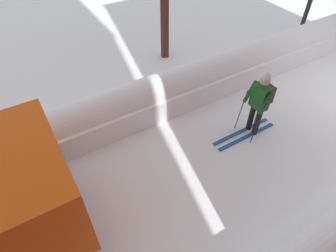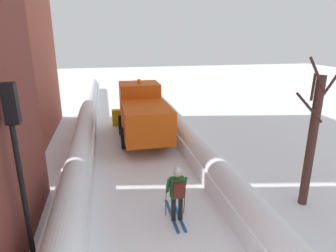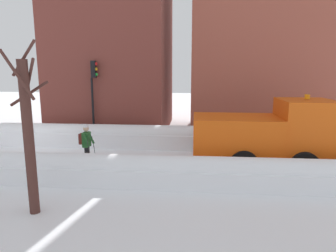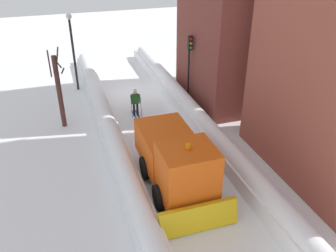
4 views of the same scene
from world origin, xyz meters
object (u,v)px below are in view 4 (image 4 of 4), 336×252
at_px(bare_tree_near, 59,90).
at_px(plow_truck, 176,160).
at_px(skier, 135,101).
at_px(traffic_light_pole, 189,57).
at_px(street_lamp, 72,43).

bearing_deg(bare_tree_near, plow_truck, 120.47).
xyz_separation_m(skier, traffic_light_pole, (-3.90, -0.91, 2.17)).
distance_m(street_lamp, bare_tree_near, 5.67).
bearing_deg(street_lamp, plow_truck, 103.51).
distance_m(plow_truck, street_lamp, 13.45).
height_order(street_lamp, bare_tree_near, street_lamp).
distance_m(skier, traffic_light_pole, 4.56).
bearing_deg(plow_truck, skier, -89.75).
relative_size(traffic_light_pole, bare_tree_near, 0.93).
xyz_separation_m(plow_truck, traffic_light_pole, (-3.87, -8.47, 1.69)).
bearing_deg(skier, street_lamp, -60.20).
xyz_separation_m(traffic_light_pole, bare_tree_near, (8.31, 0.94, -0.86)).
bearing_deg(street_lamp, bare_tree_near, 76.20).
relative_size(skier, bare_tree_near, 0.37).
height_order(plow_truck, bare_tree_near, bare_tree_near).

